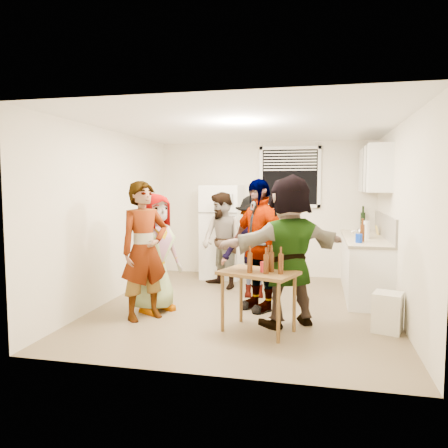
% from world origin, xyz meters
% --- Properties ---
extents(room, '(4.00, 4.50, 2.50)m').
position_xyz_m(room, '(0.00, 0.00, 0.00)').
color(room, white).
rests_on(room, ground).
extents(window, '(1.12, 0.10, 1.06)m').
position_xyz_m(window, '(0.45, 2.21, 1.85)').
color(window, white).
rests_on(window, room).
extents(refrigerator, '(0.70, 0.70, 1.70)m').
position_xyz_m(refrigerator, '(-0.75, 1.88, 0.85)').
color(refrigerator, white).
rests_on(refrigerator, ground).
extents(counter_lower, '(0.60, 2.20, 0.86)m').
position_xyz_m(counter_lower, '(1.70, 1.15, 0.43)').
color(counter_lower, white).
rests_on(counter_lower, ground).
extents(countertop, '(0.64, 2.22, 0.04)m').
position_xyz_m(countertop, '(1.70, 1.15, 0.88)').
color(countertop, beige).
rests_on(countertop, counter_lower).
extents(backsplash, '(0.03, 2.20, 0.36)m').
position_xyz_m(backsplash, '(1.99, 1.15, 1.08)').
color(backsplash, beige).
rests_on(backsplash, countertop).
extents(upper_cabinets, '(0.34, 1.60, 0.70)m').
position_xyz_m(upper_cabinets, '(1.83, 1.35, 1.95)').
color(upper_cabinets, white).
rests_on(upper_cabinets, room).
extents(kettle, '(0.27, 0.24, 0.20)m').
position_xyz_m(kettle, '(1.65, 1.04, 0.90)').
color(kettle, silver).
rests_on(kettle, countertop).
extents(paper_towel, '(0.12, 0.12, 0.27)m').
position_xyz_m(paper_towel, '(1.68, 0.92, 0.90)').
color(paper_towel, white).
rests_on(paper_towel, countertop).
extents(wine_bottle, '(0.08, 0.08, 0.32)m').
position_xyz_m(wine_bottle, '(1.75, 2.14, 0.90)').
color(wine_bottle, black).
rests_on(wine_bottle, countertop).
extents(beer_bottle_counter, '(0.06, 0.06, 0.25)m').
position_xyz_m(beer_bottle_counter, '(1.60, 0.55, 0.90)').
color(beer_bottle_counter, '#47230C').
rests_on(beer_bottle_counter, countertop).
extents(blue_cup, '(0.09, 0.09, 0.13)m').
position_xyz_m(blue_cup, '(1.54, 0.41, 0.90)').
color(blue_cup, '#0A30B8').
rests_on(blue_cup, countertop).
extents(picture_frame, '(0.02, 0.17, 0.14)m').
position_xyz_m(picture_frame, '(1.92, 1.54, 0.97)').
color(picture_frame, gold).
rests_on(picture_frame, countertop).
extents(trash_bin, '(0.39, 0.39, 0.46)m').
position_xyz_m(trash_bin, '(1.80, -0.65, 0.25)').
color(trash_bin, silver).
rests_on(trash_bin, ground).
extents(serving_table, '(0.99, 0.82, 0.71)m').
position_xyz_m(serving_table, '(0.33, -0.98, 0.00)').
color(serving_table, brown).
rests_on(serving_table, ground).
extents(beer_bottle_table, '(0.06, 0.06, 0.22)m').
position_xyz_m(beer_bottle_table, '(0.42, -1.10, 0.71)').
color(beer_bottle_table, '#47230C').
rests_on(beer_bottle_table, serving_table).
extents(red_cup, '(0.09, 0.09, 0.12)m').
position_xyz_m(red_cup, '(0.39, -1.00, 0.71)').
color(red_cup, red).
rests_on(red_cup, serving_table).
extents(guest_grey, '(1.77, 1.49, 0.51)m').
position_xyz_m(guest_grey, '(-1.16, -0.44, 0.00)').
color(guest_grey, gray).
rests_on(guest_grey, ground).
extents(guest_stripe, '(1.75, 1.63, 0.42)m').
position_xyz_m(guest_stripe, '(-1.16, -0.79, 0.00)').
color(guest_stripe, '#141933').
rests_on(guest_stripe, ground).
extents(guest_back_left, '(1.61, 1.72, 0.60)m').
position_xyz_m(guest_back_left, '(-0.56, 1.06, 0.00)').
color(guest_back_left, brown).
rests_on(guest_back_left, ground).
extents(guest_back_right, '(1.18, 1.66, 0.58)m').
position_xyz_m(guest_back_right, '(0.04, 0.59, 0.00)').
color(guest_back_right, '#434448').
rests_on(guest_back_right, ground).
extents(guest_black, '(1.97, 2.04, 0.44)m').
position_xyz_m(guest_black, '(0.20, -0.08, 0.00)').
color(guest_black, black).
rests_on(guest_black, ground).
extents(guest_orange, '(2.43, 2.47, 0.54)m').
position_xyz_m(guest_orange, '(0.65, -0.64, 0.00)').
color(guest_orange, '#DB8E44').
rests_on(guest_orange, ground).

